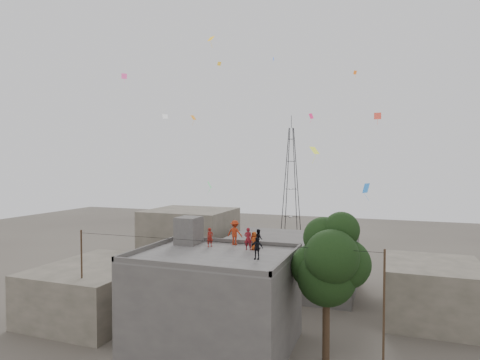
% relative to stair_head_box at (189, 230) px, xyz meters
% --- Properties ---
extents(ground, '(140.00, 140.00, 0.00)m').
position_rel_stair_head_box_xyz_m(ground, '(3.20, -2.60, -7.10)').
color(ground, '#423D36').
rests_on(ground, ground).
extents(main_building, '(10.00, 8.00, 6.10)m').
position_rel_stair_head_box_xyz_m(main_building, '(3.20, -2.60, -4.05)').
color(main_building, '#4E4B49').
rests_on(main_building, ground).
extents(parapet, '(10.00, 8.00, 0.30)m').
position_rel_stair_head_box_xyz_m(parapet, '(3.20, -2.60, -0.85)').
color(parapet, '#4E4B49').
rests_on(parapet, main_building).
extents(stair_head_box, '(1.60, 1.80, 2.00)m').
position_rel_stair_head_box_xyz_m(stair_head_box, '(0.00, 0.00, 0.00)').
color(stair_head_box, '#4E4B49').
rests_on(stair_head_box, main_building).
extents(neighbor_west, '(8.00, 10.00, 4.00)m').
position_rel_stair_head_box_xyz_m(neighbor_west, '(-7.80, -0.60, -5.10)').
color(neighbor_west, '#585345').
rests_on(neighbor_west, ground).
extents(neighbor_north, '(12.00, 9.00, 5.00)m').
position_rel_stair_head_box_xyz_m(neighbor_north, '(5.20, 11.40, -4.60)').
color(neighbor_north, '#4E4B49').
rests_on(neighbor_north, ground).
extents(neighbor_northwest, '(9.00, 8.00, 7.00)m').
position_rel_stair_head_box_xyz_m(neighbor_northwest, '(-6.80, 13.40, -3.60)').
color(neighbor_northwest, '#585345').
rests_on(neighbor_northwest, ground).
extents(neighbor_east, '(7.00, 8.00, 4.40)m').
position_rel_stair_head_box_xyz_m(neighbor_east, '(17.20, 7.40, -4.90)').
color(neighbor_east, '#585345').
rests_on(neighbor_east, ground).
extents(tree, '(4.90, 4.60, 9.10)m').
position_rel_stair_head_box_xyz_m(tree, '(10.57, -2.00, -1.00)').
color(tree, black).
rests_on(tree, ground).
extents(utility_line, '(20.12, 0.62, 7.40)m').
position_rel_stair_head_box_xyz_m(utility_line, '(3.70, -3.85, -3.27)').
color(utility_line, black).
rests_on(utility_line, ground).
extents(transmission_tower, '(2.97, 2.97, 20.01)m').
position_rel_stair_head_box_xyz_m(transmission_tower, '(-0.80, 37.40, 1.97)').
color(transmission_tower, black).
rests_on(transmission_tower, ground).
extents(person_red_adult, '(0.59, 0.42, 1.54)m').
position_rel_stair_head_box_xyz_m(person_red_adult, '(4.83, -0.50, -0.23)').
color(person_red_adult, maroon).
rests_on(person_red_adult, main_building).
extents(person_orange_child, '(0.73, 0.64, 1.25)m').
position_rel_stair_head_box_xyz_m(person_orange_child, '(5.21, -0.34, -0.37)').
color(person_orange_child, '#AF4014').
rests_on(person_orange_child, main_building).
extents(person_dark_child, '(0.80, 0.82, 1.33)m').
position_rel_stair_head_box_xyz_m(person_dark_child, '(5.31, 0.37, -0.33)').
color(person_dark_child, black).
rests_on(person_dark_child, main_building).
extents(person_dark_adult, '(0.83, 0.39, 1.39)m').
position_rel_stair_head_box_xyz_m(person_dark_adult, '(6.24, -2.96, -0.31)').
color(person_dark_adult, black).
rests_on(person_dark_adult, main_building).
extents(person_orange_adult, '(1.22, 0.77, 1.80)m').
position_rel_stair_head_box_xyz_m(person_orange_adult, '(3.36, 0.80, -0.10)').
color(person_orange_adult, '#AA2F13').
rests_on(person_orange_adult, main_building).
extents(person_red_child, '(0.56, 0.59, 1.36)m').
position_rel_stair_head_box_xyz_m(person_red_child, '(1.94, -0.46, -0.32)').
color(person_red_child, maroon).
rests_on(person_red_child, main_building).
extents(kites, '(20.21, 19.09, 12.96)m').
position_rel_stair_head_box_xyz_m(kites, '(4.30, 3.05, 8.60)').
color(kites, orange).
rests_on(kites, ground).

